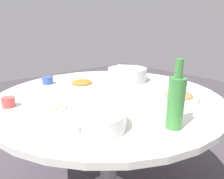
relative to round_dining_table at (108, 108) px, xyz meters
The scene contains 9 objects.
round_dining_table is the anchor object (origin of this frame).
rice_bowl 0.38m from the round_dining_table, 154.24° to the right, with size 0.30×0.30×0.11m.
soup_bowl 0.48m from the round_dining_table, 44.53° to the left, with size 0.26×0.25×0.07m.
dish_tofu_braise 0.44m from the round_dining_table, 124.46° to the left, with size 0.23×0.23×0.04m.
dish_noodles 0.42m from the round_dining_table, ahead, with size 0.19×0.19×0.03m.
dish_stirfry 0.28m from the round_dining_table, 82.83° to the right, with size 0.21×0.21×0.04m.
green_bottle 0.58m from the round_dining_table, 81.79° to the left, with size 0.07×0.07×0.29m.
tea_cup_near 0.52m from the round_dining_table, 67.38° to the right, with size 0.08×0.08×0.05m, color #324E99.
tea_cup_far 0.58m from the round_dining_table, 16.96° to the right, with size 0.07×0.07×0.05m, color #C24644.
Camera 1 is at (0.78, 0.96, 1.18)m, focal length 32.79 mm.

